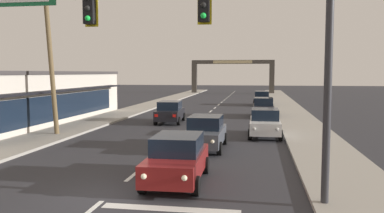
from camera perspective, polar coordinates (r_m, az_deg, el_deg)
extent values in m
plane|color=#2D2D33|center=(12.95, -12.29, -12.68)|extent=(220.00, 220.00, 0.00)
cube|color=#9E998E|center=(31.85, 15.02, -2.17)|extent=(3.20, 110.00, 0.14)
cube|color=#9E998E|center=(34.03, -12.13, -1.67)|extent=(3.20, 110.00, 0.14)
cube|color=silver|center=(11.86, -14.56, -14.36)|extent=(0.16, 2.00, 0.01)
cube|color=silver|center=(15.62, -8.25, -9.55)|extent=(0.16, 2.00, 0.01)
cube|color=silver|center=(19.55, -4.52, -6.58)|extent=(0.16, 2.00, 0.01)
cube|color=silver|center=(23.57, -2.08, -4.60)|extent=(0.16, 2.00, 0.01)
cube|color=silver|center=(27.65, -0.36, -3.19)|extent=(0.16, 2.00, 0.01)
cube|color=silver|center=(31.75, 0.91, -2.15)|extent=(0.16, 2.00, 0.01)
cube|color=silver|center=(35.87, 1.89, -1.34)|extent=(0.16, 2.00, 0.01)
cube|color=silver|center=(40.01, 2.67, -0.70)|extent=(0.16, 2.00, 0.01)
cube|color=silver|center=(44.15, 3.30, -0.18)|extent=(0.16, 2.00, 0.01)
cube|color=silver|center=(48.31, 3.82, 0.25)|extent=(0.16, 2.00, 0.01)
cube|color=silver|center=(52.47, 4.26, 0.62)|extent=(0.16, 2.00, 0.01)
cube|color=silver|center=(56.63, 4.63, 0.93)|extent=(0.16, 2.00, 0.01)
cube|color=silver|center=(60.80, 4.96, 1.19)|extent=(0.16, 2.00, 0.01)
cube|color=silver|center=(64.97, 5.24, 1.43)|extent=(0.16, 2.00, 0.01)
cube|color=silver|center=(69.15, 5.49, 1.63)|extent=(0.16, 2.00, 0.01)
cube|color=silver|center=(73.32, 5.71, 1.81)|extent=(0.16, 2.00, 0.01)
cube|color=silver|center=(77.50, 5.90, 1.97)|extent=(0.16, 2.00, 0.01)
cube|color=silver|center=(81.68, 6.08, 2.12)|extent=(0.16, 2.00, 0.01)
cube|color=silver|center=(11.78, -3.08, -14.35)|extent=(4.00, 0.44, 0.01)
cylinder|color=#2D2D33|center=(11.90, 18.77, 2.89)|extent=(0.22, 0.22, 7.05)
cube|color=black|center=(11.98, 1.71, 14.14)|extent=(0.32, 0.26, 0.92)
sphere|color=black|center=(11.84, 1.61, 14.25)|extent=(0.17, 0.17, 0.17)
sphere|color=#1EE54C|center=(11.80, 1.61, 12.81)|extent=(0.17, 0.17, 0.17)
cube|color=yellow|center=(12.14, 1.81, 14.02)|extent=(0.42, 0.03, 1.04)
cube|color=black|center=(12.92, -14.41, 13.31)|extent=(0.32, 0.26, 0.92)
sphere|color=black|center=(12.80, -14.67, 13.39)|extent=(0.17, 0.17, 0.17)
sphere|color=#1EE54C|center=(12.75, -14.64, 12.06)|extent=(0.17, 0.17, 0.17)
cube|color=yellow|center=(13.07, -14.12, 13.22)|extent=(0.42, 0.03, 1.04)
cube|color=#146038|center=(13.99, -22.84, 13.75)|extent=(2.16, 0.05, 0.36)
cube|color=white|center=(13.97, -22.90, 13.77)|extent=(1.73, 0.01, 0.12)
cube|color=maroon|center=(14.23, -2.15, -8.13)|extent=(1.84, 4.33, 0.72)
cube|color=black|center=(14.24, -2.05, -5.33)|extent=(1.64, 2.23, 0.64)
cylinder|color=black|center=(12.83, 0.55, -11.23)|extent=(0.23, 0.64, 0.64)
cylinder|color=black|center=(13.17, -7.05, -10.85)|extent=(0.23, 0.64, 0.64)
cylinder|color=black|center=(15.56, 1.96, -8.36)|extent=(0.23, 0.64, 0.64)
cylinder|color=black|center=(15.84, -4.31, -8.14)|extent=(0.23, 0.64, 0.64)
sphere|color=#F9EFC6|center=(12.03, -1.10, -10.15)|extent=(0.18, 0.18, 0.18)
sphere|color=#F9EFC6|center=(12.29, -6.90, -9.87)|extent=(0.18, 0.18, 0.18)
cube|color=red|center=(16.21, 1.54, -6.16)|extent=(0.24, 0.06, 0.20)
cube|color=red|center=(16.41, -3.06, -6.03)|extent=(0.24, 0.06, 0.20)
cube|color=#4C515B|center=(20.38, 1.91, -4.17)|extent=(1.79, 4.31, 0.72)
cube|color=black|center=(20.43, 1.98, -2.22)|extent=(1.61, 2.21, 0.64)
cylinder|color=black|center=(18.95, 3.93, -5.97)|extent=(0.22, 0.64, 0.64)
cylinder|color=black|center=(19.20, -1.23, -5.82)|extent=(0.22, 0.64, 0.64)
cylinder|color=black|center=(21.73, 4.68, -4.57)|extent=(0.22, 0.64, 0.64)
cylinder|color=black|center=(21.95, 0.18, -4.47)|extent=(0.22, 0.64, 0.64)
sphere|color=#F9EFC6|center=(18.16, 2.93, -5.03)|extent=(0.18, 0.18, 0.18)
sphere|color=#F9EFC6|center=(18.35, -0.93, -4.92)|extent=(0.18, 0.18, 0.18)
cube|color=red|center=(22.41, 4.34, -3.10)|extent=(0.24, 0.06, 0.20)
cube|color=red|center=(22.57, 1.00, -3.03)|extent=(0.24, 0.06, 0.20)
cube|color=black|center=(30.96, -3.13, -1.07)|extent=(1.98, 4.39, 0.72)
cube|color=black|center=(30.75, -3.18, 0.16)|extent=(1.71, 2.28, 0.64)
cylinder|color=black|center=(32.54, -4.22, -1.43)|extent=(0.25, 0.65, 0.64)
cylinder|color=black|center=(32.27, -1.20, -1.47)|extent=(0.25, 0.65, 0.64)
cylinder|color=black|center=(29.77, -5.21, -2.02)|extent=(0.25, 0.65, 0.64)
cylinder|color=black|center=(29.48, -1.92, -2.07)|extent=(0.25, 0.65, 0.64)
sphere|color=#B2B2AD|center=(33.19, -3.57, -0.54)|extent=(0.18, 0.18, 0.18)
sphere|color=#B2B2AD|center=(33.00, -1.45, -0.56)|extent=(0.18, 0.18, 0.18)
cube|color=red|center=(28.96, -5.12, -1.30)|extent=(0.24, 0.07, 0.20)
cube|color=red|center=(28.73, -2.54, -1.33)|extent=(0.24, 0.07, 0.20)
cube|color=black|center=(35.54, 10.13, -0.37)|extent=(1.78, 4.31, 0.72)
cube|color=black|center=(35.63, 10.14, 0.74)|extent=(1.61, 2.21, 0.64)
cylinder|color=black|center=(34.18, 11.59, -1.21)|extent=(0.22, 0.64, 0.64)
cylinder|color=black|center=(34.16, 8.69, -1.17)|extent=(0.22, 0.64, 0.64)
cylinder|color=black|center=(37.00, 11.44, -0.75)|extent=(0.22, 0.64, 0.64)
cylinder|color=black|center=(36.99, 8.77, -0.71)|extent=(0.22, 0.64, 0.64)
sphere|color=#B2B2AD|center=(33.38, 11.23, -0.59)|extent=(0.18, 0.18, 0.18)
sphere|color=#B2B2AD|center=(33.37, 9.10, -0.56)|extent=(0.18, 0.18, 0.18)
cube|color=red|center=(37.69, 11.11, 0.06)|extent=(0.24, 0.06, 0.20)
cube|color=red|center=(37.68, 9.10, 0.09)|extent=(0.24, 0.06, 0.20)
cube|color=silver|center=(24.66, 10.33, -2.67)|extent=(1.76, 4.30, 0.72)
cube|color=black|center=(24.73, 10.35, -1.06)|extent=(1.60, 2.20, 0.64)
cylinder|color=black|center=(23.34, 12.50, -4.02)|extent=(0.22, 0.64, 0.64)
cylinder|color=black|center=(23.31, 8.25, -3.97)|extent=(0.22, 0.64, 0.64)
cylinder|color=black|center=(26.15, 12.15, -3.07)|extent=(0.22, 0.64, 0.64)
cylinder|color=black|center=(26.11, 8.37, -3.02)|extent=(0.22, 0.64, 0.64)
sphere|color=#B2B2AD|center=(22.52, 12.01, -3.20)|extent=(0.18, 0.18, 0.18)
sphere|color=#B2B2AD|center=(22.50, 8.85, -3.16)|extent=(0.18, 0.18, 0.18)
cube|color=red|center=(26.81, 11.66, -1.87)|extent=(0.24, 0.06, 0.20)
cube|color=red|center=(26.79, 8.84, -1.83)|extent=(0.24, 0.06, 0.20)
cube|color=black|center=(48.07, 9.89, 0.98)|extent=(1.77, 4.30, 0.72)
cube|color=black|center=(48.17, 9.90, 1.80)|extent=(1.60, 2.20, 0.64)
cylinder|color=black|center=(46.69, 10.96, 0.41)|extent=(0.22, 0.64, 0.64)
cylinder|color=black|center=(46.67, 8.85, 0.43)|extent=(0.22, 0.64, 0.64)
cylinder|color=black|center=(49.52, 10.87, 0.66)|extent=(0.22, 0.64, 0.64)
cylinder|color=black|center=(49.50, 8.87, 0.68)|extent=(0.22, 0.64, 0.64)
sphere|color=#B2B2AD|center=(45.91, 10.70, 0.89)|extent=(0.18, 0.18, 0.18)
sphere|color=#B2B2AD|center=(45.89, 9.15, 0.91)|extent=(0.18, 0.18, 0.18)
cube|color=red|center=(50.23, 10.62, 1.24)|extent=(0.24, 0.06, 0.20)
cube|color=red|center=(50.21, 9.11, 1.27)|extent=(0.24, 0.06, 0.20)
cylinder|color=brown|center=(25.84, -19.50, 6.65)|extent=(0.86, 0.28, 9.62)
cube|color=beige|center=(32.05, -22.93, 0.88)|extent=(6.04, 23.47, 3.74)
cube|color=#3D3838|center=(31.99, -23.05, 4.44)|extent=(6.22, 23.71, 0.24)
cube|color=black|center=(30.30, -17.42, 2.25)|extent=(1.00, 19.95, 0.12)
cube|color=black|center=(30.57, -18.08, -0.03)|extent=(0.06, 18.78, 1.80)
cube|color=#423D38|center=(75.16, 0.34, 3.99)|extent=(0.90, 0.90, 5.46)
cube|color=#423D38|center=(74.28, 11.29, 3.89)|extent=(0.90, 0.90, 5.46)
cube|color=#423D38|center=(74.39, 5.80, 6.33)|extent=(15.16, 0.60, 0.70)
cube|color=tan|center=(74.07, 5.79, 6.34)|extent=(7.13, 0.08, 0.56)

